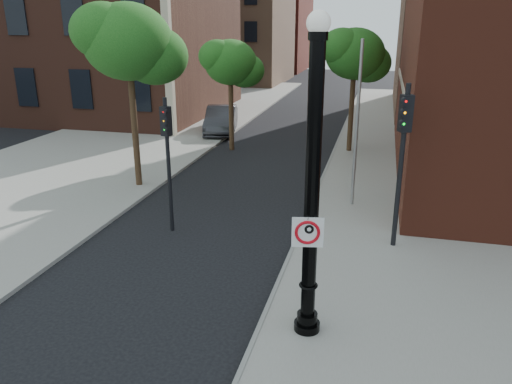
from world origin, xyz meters
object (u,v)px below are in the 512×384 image
(lamppost, at_px, (312,202))
(traffic_signal_right, at_px, (403,141))
(parked_car, at_px, (221,120))
(no_parking_sign, at_px, (308,232))
(traffic_signal_left, at_px, (167,143))

(lamppost, distance_m, traffic_signal_right, 5.01)
(lamppost, height_order, parked_car, lamppost)
(no_parking_sign, xyz_separation_m, traffic_signal_left, (-4.85, 4.53, 0.39))
(traffic_signal_right, bearing_deg, parked_car, 100.30)
(traffic_signal_left, xyz_separation_m, traffic_signal_right, (6.65, 0.31, 0.38))
(traffic_signal_left, distance_m, traffic_signal_right, 6.67)
(lamppost, relative_size, traffic_signal_right, 1.36)
(traffic_signal_right, bearing_deg, lamppost, -135.39)
(lamppost, xyz_separation_m, traffic_signal_right, (1.76, 4.69, 0.21))
(lamppost, distance_m, traffic_signal_left, 6.56)
(parked_car, bearing_deg, traffic_signal_left, -91.00)
(lamppost, distance_m, no_parking_sign, 0.58)
(lamppost, bearing_deg, parked_car, 113.04)
(traffic_signal_left, bearing_deg, traffic_signal_right, 19.72)
(traffic_signal_left, bearing_deg, lamppost, -24.80)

